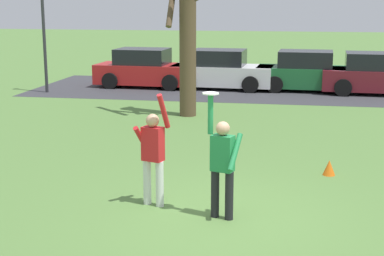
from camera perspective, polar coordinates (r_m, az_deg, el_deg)
name	(u,v)px	position (r m, az deg, el deg)	size (l,w,h in m)	color
ground_plane	(219,216)	(9.96, 2.64, -8.61)	(120.00, 120.00, 0.00)	#567F3D
person_catcher	(222,161)	(9.59, 2.99, -3.27)	(0.58, 0.48, 2.08)	black
person_defender	(153,152)	(10.21, -3.83, -2.31)	(0.62, 0.55, 2.04)	silver
frisbee_disc	(211,93)	(9.45, 1.83, 3.40)	(0.27, 0.27, 0.02)	white
parked_car_red	(145,69)	(24.60, -4.58, 5.72)	(4.18, 2.20, 1.59)	red
parked_car_white	(221,71)	(24.05, 2.89, 5.59)	(4.18, 2.20, 1.59)	white
parked_car_green	(308,73)	(23.90, 11.24, 5.33)	(4.18, 2.20, 1.59)	#1E6633
parked_car_maroon	(376,75)	(23.72, 17.50, 4.94)	(4.18, 2.20, 1.59)	maroon
parking_strip	(262,90)	(23.79, 6.83, 3.69)	(18.44, 6.40, 0.01)	#38383D
bare_tree_tall	(186,19)	(18.07, -0.56, 10.56)	(1.58, 1.68, 5.94)	brown
lamppost_by_lot	(44,26)	(23.55, -14.29, 9.63)	(0.28, 0.28, 4.26)	#2D2D33
field_cone_orange	(329,168)	(12.49, 13.24, -3.78)	(0.26, 0.26, 0.32)	orange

